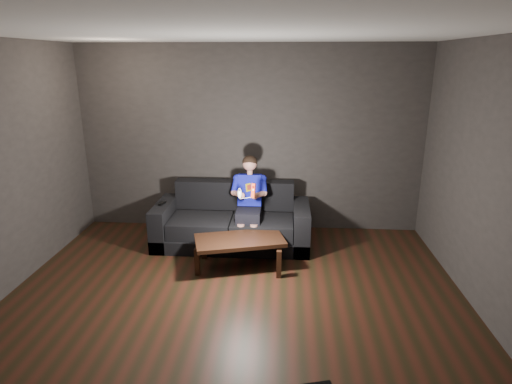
{
  "coord_description": "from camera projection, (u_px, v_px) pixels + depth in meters",
  "views": [
    {
      "loc": [
        0.51,
        -3.65,
        2.48
      ],
      "look_at": [
        0.15,
        1.55,
        0.85
      ],
      "focal_mm": 30.0,
      "sensor_mm": 36.0,
      "label": 1
    }
  ],
  "objects": [
    {
      "name": "child",
      "position": [
        249.0,
        195.0,
        5.75
      ],
      "size": [
        0.48,
        0.59,
        1.18
      ],
      "color": "black",
      "rests_on": "sofa"
    },
    {
      "name": "coffee_table",
      "position": [
        240.0,
        242.0,
        5.21
      ],
      "size": [
        1.17,
        0.8,
        0.39
      ],
      "color": "black",
      "rests_on": "floor"
    },
    {
      "name": "back_wall",
      "position": [
        250.0,
        140.0,
        6.23
      ],
      "size": [
        5.0,
        0.04,
        2.7
      ],
      "primitive_type": "cube",
      "color": "#332F2D",
      "rests_on": "ground"
    },
    {
      "name": "ceiling",
      "position": [
        224.0,
        30.0,
        3.45
      ],
      "size": [
        5.0,
        5.0,
        0.02
      ],
      "primitive_type": "cube",
      "color": "silver",
      "rests_on": "back_wall"
    },
    {
      "name": "nunchuk_white",
      "position": [
        240.0,
        193.0,
        5.28
      ],
      "size": [
        0.07,
        0.09,
        0.14
      ],
      "color": "white",
      "rests_on": "child"
    },
    {
      "name": "wii_remote_black",
      "position": [
        162.0,
        203.0,
        5.84
      ],
      "size": [
        0.07,
        0.16,
        0.03
      ],
      "color": "black",
      "rests_on": "sofa"
    },
    {
      "name": "floor",
      "position": [
        230.0,
        319.0,
        4.25
      ],
      "size": [
        5.0,
        5.0,
        0.0
      ],
      "primitive_type": "plane",
      "color": "black",
      "rests_on": "ground"
    },
    {
      "name": "wii_remote_red",
      "position": [
        253.0,
        191.0,
        5.25
      ],
      "size": [
        0.06,
        0.08,
        0.18
      ],
      "color": "red",
      "rests_on": "child"
    },
    {
      "name": "sofa",
      "position": [
        232.0,
        225.0,
        5.95
      ],
      "size": [
        2.11,
        0.91,
        0.82
      ],
      "color": "black",
      "rests_on": "floor"
    }
  ]
}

